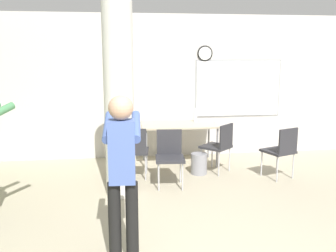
{
  "coord_description": "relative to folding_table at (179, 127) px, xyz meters",
  "views": [
    {
      "loc": [
        -0.85,
        -2.33,
        2.05
      ],
      "look_at": [
        -0.22,
        2.3,
        1.14
      ],
      "focal_mm": 40.0,
      "sensor_mm": 36.0,
      "label": 1
    }
  ],
  "objects": [
    {
      "name": "person_playing_front",
      "position": [
        -1.1,
        -3.32,
        0.28
      ],
      "size": [
        0.39,
        0.67,
        1.68
      ],
      "color": "black",
      "rests_on": "ground_plane"
    },
    {
      "name": "waste_bin",
      "position": [
        0.24,
        -0.67,
        -0.52
      ],
      "size": [
        0.28,
        0.28,
        0.36
      ],
      "color": "gray",
      "rests_on": "ground_plane"
    },
    {
      "name": "support_pillar",
      "position": [
        -1.11,
        -1.45,
        0.7
      ],
      "size": [
        0.42,
        0.42,
        2.8
      ],
      "color": "silver",
      "rests_on": "ground_plane"
    },
    {
      "name": "chair_table_left",
      "position": [
        -0.87,
        -0.77,
        -0.19
      ],
      "size": [
        0.49,
        0.49,
        0.87
      ],
      "color": "#2D2D33",
      "rests_on": "ground_plane"
    },
    {
      "name": "chair_table_right",
      "position": [
        0.59,
        -0.64,
        -0.19
      ],
      "size": [
        0.62,
        0.62,
        0.87
      ],
      "color": "#2D2D33",
      "rests_on": "ground_plane"
    },
    {
      "name": "folding_table",
      "position": [
        0.0,
        0.0,
        0.0
      ],
      "size": [
        1.41,
        0.77,
        0.76
      ],
      "color": "beige",
      "rests_on": "ground_plane"
    },
    {
      "name": "chair_table_front",
      "position": [
        -0.34,
        -1.16,
        -0.19
      ],
      "size": [
        0.47,
        0.47,
        0.87
      ],
      "color": "#2D2D33",
      "rests_on": "ground_plane"
    },
    {
      "name": "chair_mid_room",
      "position": [
        1.52,
        -1.09,
        -0.19
      ],
      "size": [
        0.57,
        0.57,
        0.87
      ],
      "color": "#2D2D33",
      "rests_on": "ground_plane"
    },
    {
      "name": "bottle_on_table",
      "position": [
        0.34,
        0.18,
        0.16
      ],
      "size": [
        0.06,
        0.06,
        0.28
      ],
      "color": "silver",
      "rests_on": "folding_table"
    },
    {
      "name": "wall_back",
      "position": [
        -0.25,
        0.64,
        0.7
      ],
      "size": [
        8.0,
        0.15,
        2.8
      ],
      "color": "silver",
      "rests_on": "ground_plane"
    }
  ]
}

